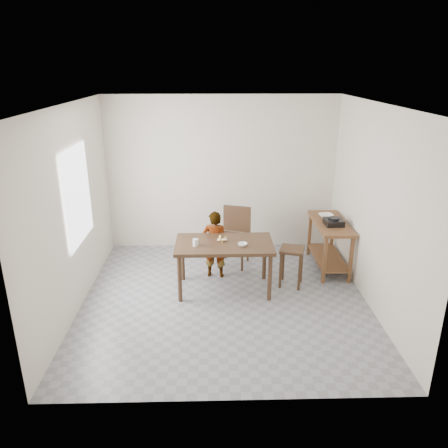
{
  "coord_description": "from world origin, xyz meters",
  "views": [
    {
      "loc": [
        -0.16,
        -5.48,
        3.15
      ],
      "look_at": [
        0.0,
        0.4,
        1.0
      ],
      "focal_mm": 35.0,
      "sensor_mm": 36.0,
      "label": 1
    }
  ],
  "objects_px": {
    "dining_table": "(224,266)",
    "dining_chair": "(234,238)",
    "child": "(215,244)",
    "prep_counter": "(329,245)",
    "stool": "(291,267)"
  },
  "relations": [
    {
      "from": "prep_counter",
      "to": "child",
      "type": "bearing_deg",
      "value": -172.26
    },
    {
      "from": "dining_table",
      "to": "stool",
      "type": "height_order",
      "value": "dining_table"
    },
    {
      "from": "dining_chair",
      "to": "stool",
      "type": "xyz_separation_m",
      "value": [
        0.83,
        -0.75,
        -0.18
      ]
    },
    {
      "from": "dining_chair",
      "to": "stool",
      "type": "distance_m",
      "value": 1.13
    },
    {
      "from": "dining_table",
      "to": "dining_chair",
      "type": "height_order",
      "value": "dining_chair"
    },
    {
      "from": "dining_table",
      "to": "child",
      "type": "relative_size",
      "value": 1.3
    },
    {
      "from": "stool",
      "to": "child",
      "type": "bearing_deg",
      "value": 163.99
    },
    {
      "from": "dining_table",
      "to": "child",
      "type": "bearing_deg",
      "value": 106.46
    },
    {
      "from": "child",
      "to": "dining_table",
      "type": "bearing_deg",
      "value": 114.2
    },
    {
      "from": "prep_counter",
      "to": "child",
      "type": "distance_m",
      "value": 1.87
    },
    {
      "from": "dining_table",
      "to": "prep_counter",
      "type": "distance_m",
      "value": 1.86
    },
    {
      "from": "child",
      "to": "stool",
      "type": "xyz_separation_m",
      "value": [
        1.14,
        -0.33,
        -0.24
      ]
    },
    {
      "from": "dining_chair",
      "to": "stool",
      "type": "bearing_deg",
      "value": -24.03
    },
    {
      "from": "dining_table",
      "to": "stool",
      "type": "bearing_deg",
      "value": 6.79
    },
    {
      "from": "dining_table",
      "to": "dining_chair",
      "type": "distance_m",
      "value": 0.89
    }
  ]
}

